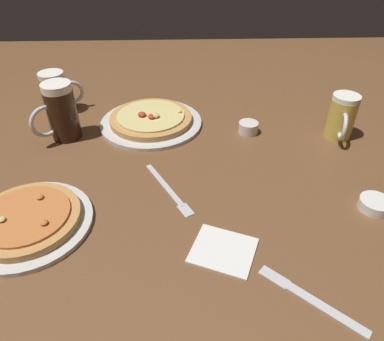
# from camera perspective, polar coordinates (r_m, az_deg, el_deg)

# --- Properties ---
(ground_plane) EXTENTS (2.40, 2.40, 0.03)m
(ground_plane) POSITION_cam_1_polar(r_m,az_deg,el_deg) (0.97, 0.00, -1.65)
(ground_plane) COLOR brown
(pizza_plate_near) EXTENTS (0.29, 0.29, 0.04)m
(pizza_plate_near) POSITION_cam_1_polar(r_m,az_deg,el_deg) (0.90, -24.71, -7.22)
(pizza_plate_near) COLOR silver
(pizza_plate_near) RESTS_ON ground_plane
(pizza_plate_far) EXTENTS (0.33, 0.33, 0.05)m
(pizza_plate_far) POSITION_cam_1_polar(r_m,az_deg,el_deg) (1.20, -6.51, 7.95)
(pizza_plate_far) COLOR silver
(pizza_plate_far) RESTS_ON ground_plane
(beer_mug_dark) EXTENTS (0.13, 0.08, 0.14)m
(beer_mug_dark) POSITION_cam_1_polar(r_m,az_deg,el_deg) (1.33, -20.74, 11.47)
(beer_mug_dark) COLOR #B27A23
(beer_mug_dark) RESTS_ON ground_plane
(beer_mug_amber) EXTENTS (0.08, 0.13, 0.14)m
(beer_mug_amber) POSITION_cam_1_polar(r_m,az_deg,el_deg) (1.19, 22.67, 7.81)
(beer_mug_amber) COLOR gold
(beer_mug_amber) RESTS_ON ground_plane
(beer_mug_pale) EXTENTS (0.12, 0.12, 0.18)m
(beer_mug_pale) POSITION_cam_1_polar(r_m,az_deg,el_deg) (1.15, -20.13, 8.68)
(beer_mug_pale) COLOR black
(beer_mug_pale) RESTS_ON ground_plane
(ramekin_sauce) EXTENTS (0.06, 0.06, 0.04)m
(ramekin_sauce) POSITION_cam_1_polar(r_m,az_deg,el_deg) (1.16, 8.92, 6.74)
(ramekin_sauce) COLOR silver
(ramekin_sauce) RESTS_ON ground_plane
(ramekin_butter) EXTENTS (0.07, 0.07, 0.03)m
(ramekin_butter) POSITION_cam_1_polar(r_m,az_deg,el_deg) (0.96, 27.04, -4.81)
(ramekin_butter) COLOR white
(ramekin_butter) RESTS_ON ground_plane
(napkin_folded) EXTENTS (0.16, 0.15, 0.01)m
(napkin_folded) POSITION_cam_1_polar(r_m,az_deg,el_deg) (0.78, 4.99, -12.40)
(napkin_folded) COLOR white
(napkin_folded) RESTS_ON ground_plane
(fork_left) EXTENTS (0.13, 0.21, 0.01)m
(fork_left) POSITION_cam_1_polar(r_m,az_deg,el_deg) (0.92, -3.73, -3.00)
(fork_left) COLOR silver
(fork_left) RESTS_ON ground_plane
(knife_right) EXTENTS (0.17, 0.16, 0.01)m
(knife_right) POSITION_cam_1_polar(r_m,az_deg,el_deg) (0.74, 18.32, -18.75)
(knife_right) COLOR silver
(knife_right) RESTS_ON ground_plane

